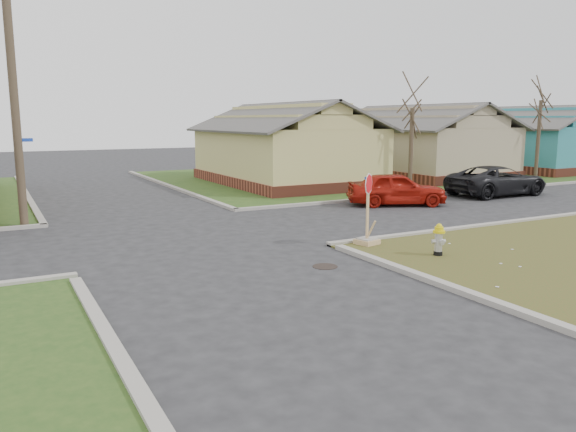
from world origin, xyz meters
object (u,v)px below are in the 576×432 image
stop_sign (367,229)px  utility_pole (13,90)px  fire_hydrant (439,238)px  red_sedan (397,189)px  dark_pickup (497,181)px

stop_sign → utility_pole: bearing=124.7°
fire_hydrant → red_sedan: (4.95, 7.91, 0.19)m
utility_pole → red_sedan: size_ratio=2.13×
fire_hydrant → dark_pickup: size_ratio=0.17×
utility_pole → stop_sign: utility_pole is taller
dark_pickup → utility_pole: bearing=85.2°
fire_hydrant → dark_pickup: bearing=59.3°
utility_pole → fire_hydrant: size_ratio=10.27×
utility_pole → dark_pickup: (21.01, -1.84, -3.93)m
fire_hydrant → red_sedan: size_ratio=0.21×
fire_hydrant → utility_pole: bearing=157.7°
stop_sign → dark_pickup: bearing=13.3°
stop_sign → red_sedan: 8.28m
utility_pole → stop_sign: 12.53m
dark_pickup → red_sedan: bearing=92.3°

